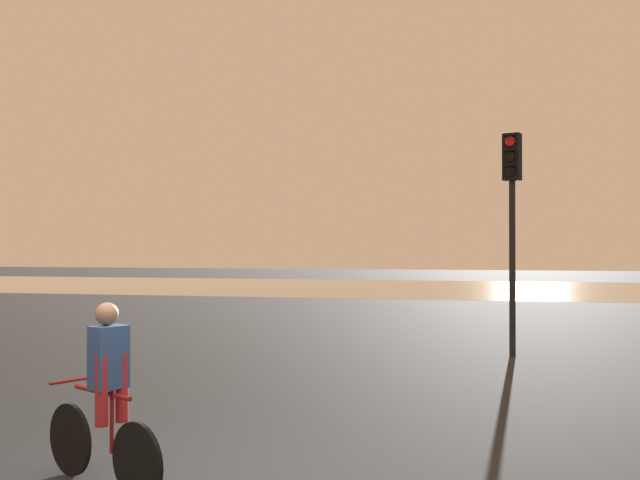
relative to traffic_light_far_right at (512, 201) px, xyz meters
The scene contains 3 objects.
water_strip 22.71m from the traffic_light_far_right, 98.71° to the left, with size 80.00×16.00×0.01m, color #9E937F.
traffic_light_far_right is the anchor object (origin of this frame).
cyclist 9.56m from the traffic_light_far_right, 114.16° to the right, with size 1.52×0.86×1.62m.
Camera 1 is at (2.73, -5.18, 2.10)m, focal length 40.00 mm.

